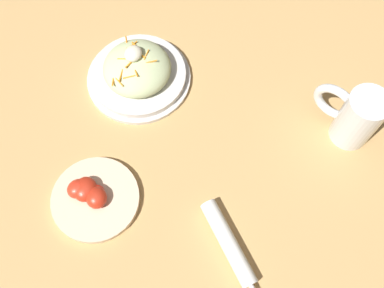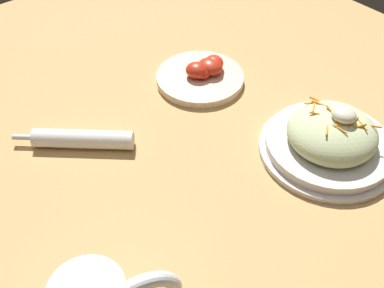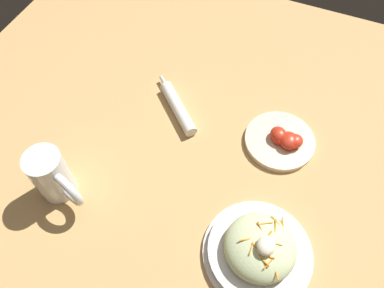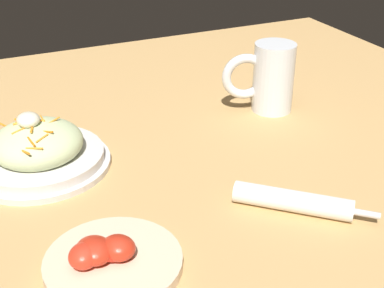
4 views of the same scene
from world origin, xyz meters
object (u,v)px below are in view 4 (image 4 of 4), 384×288
object	(u,v)px
salad_plate	(38,151)
tomato_plate	(110,259)
beer_mug	(270,80)
napkin_roll	(294,201)

from	to	relation	value
salad_plate	tomato_plate	distance (m)	0.29
tomato_plate	beer_mug	bearing A→B (deg)	-52.98
beer_mug	tomato_plate	xyz separation A→B (m)	(-0.33, 0.43, -0.05)
napkin_roll	tomato_plate	distance (m)	0.28
salad_plate	napkin_roll	size ratio (longest dim) A/B	1.39
salad_plate	beer_mug	xyz separation A→B (m)	(0.04, -0.46, 0.03)
beer_mug	tomato_plate	size ratio (longest dim) A/B	0.81
salad_plate	napkin_roll	world-z (taller)	salad_plate
beer_mug	napkin_roll	size ratio (longest dim) A/B	0.85
salad_plate	napkin_roll	bearing A→B (deg)	-132.11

